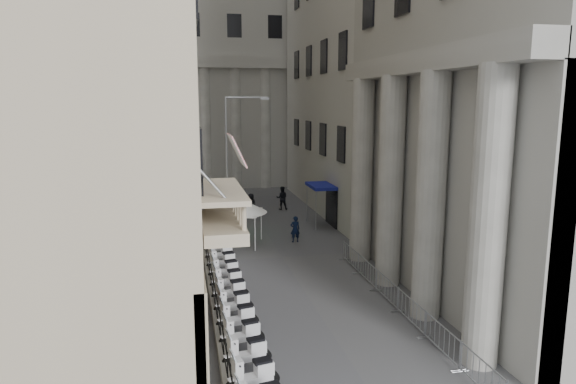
# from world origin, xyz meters

# --- Properties ---
(far_building) EXTENTS (22.00, 10.00, 30.00)m
(far_building) POSITION_xyz_m (0.00, 48.00, 15.00)
(far_building) COLOR beige
(far_building) RESTS_ON ground
(iron_fence) EXTENTS (0.30, 28.00, 1.40)m
(iron_fence) POSITION_xyz_m (-4.30, 18.00, 0.00)
(iron_fence) COLOR black
(iron_fence) RESTS_ON ground
(blue_awning) EXTENTS (1.60, 3.00, 3.00)m
(blue_awning) POSITION_xyz_m (4.15, 26.00, 0.00)
(blue_awning) COLOR navy
(blue_awning) RESTS_ON ground
(scooter_2) EXTENTS (1.48, 0.83, 1.50)m
(scooter_2) POSITION_xyz_m (-3.53, 7.28, 0.00)
(scooter_2) COLOR white
(scooter_2) RESTS_ON ground
(scooter_3) EXTENTS (1.48, 0.83, 1.50)m
(scooter_3) POSITION_xyz_m (-3.53, 8.73, 0.00)
(scooter_3) COLOR white
(scooter_3) RESTS_ON ground
(scooter_4) EXTENTS (1.48, 0.83, 1.50)m
(scooter_4) POSITION_xyz_m (-3.53, 10.19, 0.00)
(scooter_4) COLOR white
(scooter_4) RESTS_ON ground
(scooter_5) EXTENTS (1.48, 0.83, 1.50)m
(scooter_5) POSITION_xyz_m (-3.53, 11.64, 0.00)
(scooter_5) COLOR white
(scooter_5) RESTS_ON ground
(scooter_6) EXTENTS (1.48, 0.83, 1.50)m
(scooter_6) POSITION_xyz_m (-3.53, 13.09, 0.00)
(scooter_6) COLOR white
(scooter_6) RESTS_ON ground
(scooter_7) EXTENTS (1.48, 0.83, 1.50)m
(scooter_7) POSITION_xyz_m (-3.53, 14.54, 0.00)
(scooter_7) COLOR white
(scooter_7) RESTS_ON ground
(scooter_8) EXTENTS (1.48, 0.83, 1.50)m
(scooter_8) POSITION_xyz_m (-3.53, 15.99, 0.00)
(scooter_8) COLOR white
(scooter_8) RESTS_ON ground
(scooter_9) EXTENTS (1.48, 0.83, 1.50)m
(scooter_9) POSITION_xyz_m (-3.53, 17.45, 0.00)
(scooter_9) COLOR white
(scooter_9) RESTS_ON ground
(scooter_10) EXTENTS (1.48, 0.83, 1.50)m
(scooter_10) POSITION_xyz_m (-3.53, 18.90, 0.00)
(scooter_10) COLOR white
(scooter_10) RESTS_ON ground
(scooter_11) EXTENTS (1.48, 0.83, 1.50)m
(scooter_11) POSITION_xyz_m (-3.53, 20.35, 0.00)
(scooter_11) COLOR white
(scooter_11) RESTS_ON ground
(barrier_1) EXTENTS (0.60, 2.40, 1.10)m
(barrier_1) POSITION_xyz_m (3.32, 6.85, 0.00)
(barrier_1) COLOR #95979C
(barrier_1) RESTS_ON ground
(barrier_2) EXTENTS (0.60, 2.40, 1.10)m
(barrier_2) POSITION_xyz_m (3.32, 9.35, 0.00)
(barrier_2) COLOR #95979C
(barrier_2) RESTS_ON ground
(barrier_3) EXTENTS (0.60, 2.40, 1.10)m
(barrier_3) POSITION_xyz_m (3.32, 11.85, 0.00)
(barrier_3) COLOR #95979C
(barrier_3) RESTS_ON ground
(barrier_4) EXTENTS (0.60, 2.40, 1.10)m
(barrier_4) POSITION_xyz_m (3.32, 14.35, 0.00)
(barrier_4) COLOR #95979C
(barrier_4) RESTS_ON ground
(barrier_5) EXTENTS (0.60, 2.40, 1.10)m
(barrier_5) POSITION_xyz_m (3.32, 16.85, 0.00)
(barrier_5) COLOR #95979C
(barrier_5) RESTS_ON ground
(security_tent) EXTENTS (3.64, 3.64, 2.95)m
(security_tent) POSITION_xyz_m (-2.48, 22.84, 2.47)
(security_tent) COLOR white
(security_tent) RESTS_ON ground
(street_lamp) EXTENTS (2.97, 0.25, 9.11)m
(street_lamp) POSITION_xyz_m (-2.11, 25.68, 5.49)
(street_lamp) COLOR #919399
(street_lamp) RESTS_ON ground
(info_kiosk) EXTENTS (0.58, 0.94, 1.91)m
(info_kiosk) POSITION_xyz_m (-3.06, 24.70, 0.97)
(info_kiosk) COLOR black
(info_kiosk) RESTS_ON ground
(pedestrian_a) EXTENTS (0.62, 0.42, 1.67)m
(pedestrian_a) POSITION_xyz_m (1.43, 22.20, 0.84)
(pedestrian_a) COLOR black
(pedestrian_a) RESTS_ON ground
(pedestrian_b) EXTENTS (1.02, 0.84, 1.92)m
(pedestrian_b) POSITION_xyz_m (2.52, 32.09, 0.96)
(pedestrian_b) COLOR black
(pedestrian_b) RESTS_ON ground
(pedestrian_c) EXTENTS (0.94, 0.77, 1.67)m
(pedestrian_c) POSITION_xyz_m (-0.21, 30.78, 0.84)
(pedestrian_c) COLOR black
(pedestrian_c) RESTS_ON ground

